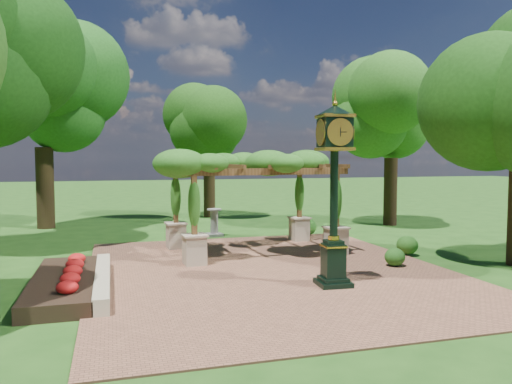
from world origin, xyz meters
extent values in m
plane|color=#1E4714|center=(0.00, 0.00, 0.00)|extent=(120.00, 120.00, 0.00)
cube|color=brown|center=(0.00, 1.00, 0.02)|extent=(10.00, 12.00, 0.04)
cube|color=#C6B793|center=(-4.60, 0.50, 0.20)|extent=(0.35, 5.00, 0.40)
cube|color=red|center=(-5.50, 0.50, 0.18)|extent=(1.50, 5.00, 0.36)
cube|color=black|center=(1.02, -1.00, 0.10)|extent=(0.87, 0.87, 0.12)
cube|color=black|center=(1.02, -1.00, 0.65)|extent=(0.54, 0.54, 0.91)
cube|color=gold|center=(1.02, -1.00, 1.05)|extent=(0.61, 0.61, 0.04)
cylinder|color=black|center=(1.02, -1.00, 2.37)|extent=(0.22, 0.22, 2.33)
cube|color=black|center=(1.02, -1.00, 3.89)|extent=(0.76, 0.76, 0.71)
cylinder|color=beige|center=(0.99, -1.37, 3.89)|extent=(0.61, 0.07, 0.61)
cone|color=black|center=(1.02, -1.00, 4.45)|extent=(0.98, 0.98, 0.25)
sphere|color=gold|center=(1.02, -1.00, 4.60)|extent=(0.14, 0.14, 0.14)
cube|color=tan|center=(-1.96, 2.44, 0.48)|extent=(0.67, 0.67, 0.87)
cube|color=brown|center=(-1.96, 2.44, 1.86)|extent=(0.16, 0.16, 1.79)
cube|color=tan|center=(2.87, 2.76, 0.48)|extent=(0.67, 0.67, 0.87)
cube|color=brown|center=(2.87, 2.76, 1.86)|extent=(0.16, 0.16, 1.79)
cube|color=tan|center=(-2.15, 5.34, 0.48)|extent=(0.67, 0.67, 0.87)
cube|color=brown|center=(-2.15, 5.34, 1.86)|extent=(0.16, 0.16, 1.79)
cube|color=tan|center=(2.68, 5.66, 0.48)|extent=(0.67, 0.67, 0.87)
cube|color=brown|center=(2.68, 5.66, 1.86)|extent=(0.16, 0.16, 1.79)
cube|color=brown|center=(0.46, 2.60, 2.83)|extent=(5.61, 0.51, 0.21)
cube|color=brown|center=(0.27, 5.50, 2.83)|extent=(5.61, 0.51, 0.21)
ellipsoid|color=#275B1A|center=(0.36, 4.05, 3.09)|extent=(5.84, 3.85, 0.97)
cube|color=gray|center=(-0.24, 7.89, 0.06)|extent=(0.70, 0.70, 0.11)
cylinder|color=gray|center=(-0.24, 7.89, 0.57)|extent=(0.36, 0.36, 1.03)
cylinder|color=gray|center=(-0.24, 7.89, 1.11)|extent=(0.66, 0.66, 0.06)
ellipsoid|color=#215418|center=(3.75, 0.55, 0.31)|extent=(0.74, 0.74, 0.54)
ellipsoid|color=#235417|center=(5.12, 1.99, 0.36)|extent=(0.79, 0.79, 0.63)
ellipsoid|color=#26631C|center=(3.44, 6.73, 0.39)|extent=(0.82, 0.82, 0.71)
cylinder|color=#302312|center=(-7.27, 12.36, 1.87)|extent=(0.79, 0.79, 3.75)
ellipsoid|color=#1C5016|center=(-7.27, 12.36, 6.70)|extent=(4.78, 4.78, 5.91)
cylinder|color=#382716|center=(0.85, 14.58, 1.41)|extent=(0.63, 0.63, 2.82)
ellipsoid|color=#1B4210|center=(0.85, 14.58, 5.05)|extent=(3.38, 3.38, 4.46)
cylinder|color=black|center=(8.63, 8.84, 1.63)|extent=(0.64, 0.64, 3.26)
ellipsoid|color=#265819|center=(8.63, 8.84, 5.83)|extent=(3.87, 3.87, 5.14)
camera|label=1|loc=(-4.35, -12.41, 3.29)|focal=35.00mm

